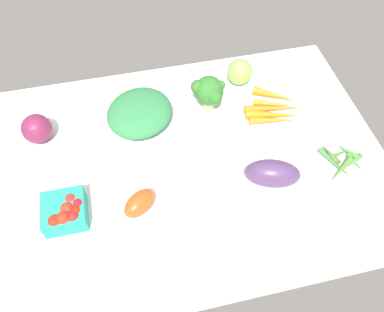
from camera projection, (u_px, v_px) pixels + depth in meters
tablecloth at (192, 163)px, 107.45cm from camera, size 104.00×76.00×2.00cm
red_onion_center at (37, 129)px, 107.89cm from camera, size 8.17×8.17×8.17cm
okra_pile at (341, 160)px, 105.64cm from camera, size 12.40×12.87×1.94cm
broccoli_head at (209, 91)px, 112.45cm from camera, size 9.74×9.64×11.30cm
berry_basket at (65, 212)px, 93.97cm from camera, size 10.10×10.10×6.34cm
leafy_greens_clump at (140, 113)px, 112.32cm from camera, size 26.45×26.62×6.80cm
carrot_bunch at (274, 109)px, 116.06cm from camera, size 17.93×16.36×2.87cm
heirloom_tomato_green at (240, 72)px, 121.48cm from camera, size 7.98×7.98×7.98cm
eggplant at (273, 173)px, 99.79cm from camera, size 15.56×11.28×7.25cm
roma_tomato at (139, 203)px, 95.80cm from camera, size 10.37×9.66×5.38cm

